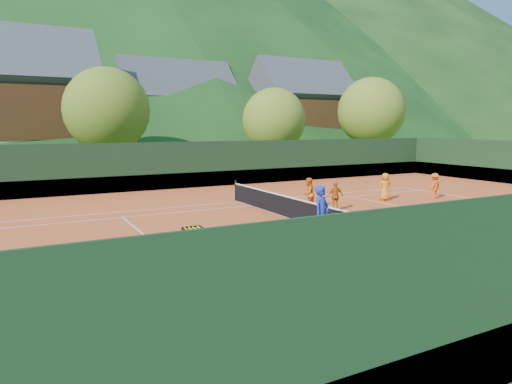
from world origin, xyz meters
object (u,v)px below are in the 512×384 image
student_a (308,193)px  tennis_net (296,209)px  student_b (335,196)px  student_c (385,187)px  ball_hopper (194,236)px  chalet_left (15,107)px  student_d (434,186)px  coach (321,215)px  chalet_mid (176,117)px  chalet_right (300,116)px

student_a → tennis_net: bearing=27.3°
student_b → student_c: 4.45m
student_a → student_c: bearing=163.9°
student_b → tennis_net: (-2.85, -1.01, -0.20)m
ball_hopper → chalet_left: chalet_left is taller
student_b → ball_hopper: student_b is taller
student_d → chalet_left: 35.24m
student_b → coach: bearing=54.0°
ball_hopper → chalet_mid: bearing=72.4°
ball_hopper → chalet_left: size_ratio=0.07×
tennis_net → chalet_right: size_ratio=1.01×
student_c → chalet_right: (12.87, 27.79, 4.50)m
chalet_right → student_a: bearing=-122.8°
student_b → chalet_mid: chalet_mid is taller
tennis_net → coach: bearing=-110.8°
student_d → student_b: bearing=-8.5°
student_b → chalet_left: size_ratio=0.10×
chalet_left → chalet_mid: (16.00, 4.00, -0.66)m
chalet_mid → ball_hopper: bearing=-107.6°
tennis_net → chalet_mid: bearing=80.0°
student_d → chalet_right: 30.67m
tennis_net → student_c: bearing=17.2°
coach → ball_hopper: coach is taller
coach → student_a: (3.41, 5.70, -0.25)m
ball_hopper → chalet_right: (25.92, 33.54, 4.49)m
student_c → chalet_mid: 32.09m
student_c → student_a: bearing=22.2°
coach → chalet_right: chalet_right is taller
chalet_mid → chalet_right: chalet_right is taller
chalet_left → chalet_right: chalet_left is taller
coach → tennis_net: size_ratio=0.17×
tennis_net → ball_hopper: bearing=-149.1°
tennis_net → chalet_left: chalet_left is taller
chalet_mid → student_a: bearing=-97.1°
tennis_net → chalet_mid: size_ratio=0.95×
student_b → tennis_net: size_ratio=0.12×
ball_hopper → chalet_left: bearing=96.9°
student_c → coach: bearing=54.9°
student_d → chalet_right: chalet_right is taller
ball_hopper → student_b: bearing=27.4°
student_c → chalet_mid: chalet_mid is taller
student_c → chalet_left: (-17.13, 27.79, 4.88)m
chalet_mid → chalet_left: bearing=-166.0°
student_a → student_b: size_ratio=1.08×
chalet_left → chalet_mid: size_ratio=1.09×
coach → student_b: 6.32m
student_c → chalet_mid: (-1.13, 31.79, 4.23)m
ball_hopper → chalet_left: (-4.08, 33.54, 4.88)m
student_b → student_d: bearing=-170.9°
student_a → student_c: size_ratio=1.02×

